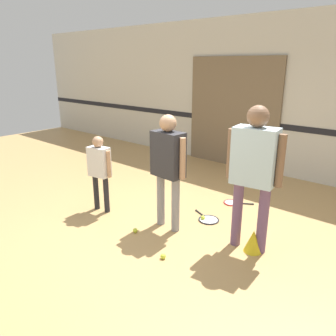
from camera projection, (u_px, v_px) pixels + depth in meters
The scene contains 12 objects.
ground_plane at pixel (156, 230), 4.63m from camera, with size 16.00×16.00×0.00m, color tan.
wall_back at pixel (272, 97), 6.66m from camera, with size 16.00×0.07×3.20m.
wall_panel at pixel (232, 113), 7.27m from camera, with size 2.21×0.05×2.40m.
person_instructor at pixel (168, 160), 4.42m from camera, with size 0.61×0.28×1.62m.
person_student_left at pixel (99, 166), 5.03m from camera, with size 0.46×0.23×1.21m.
person_student_right at pixel (254, 164), 3.85m from camera, with size 0.68×0.34×1.81m.
racket_spare_on_floor at pixel (208, 219), 4.93m from camera, with size 0.56×0.41×0.03m.
racket_second_spare at pixel (233, 203), 5.51m from camera, with size 0.50×0.37×0.03m.
tennis_ball_near_instructor at pixel (135, 230), 4.55m from camera, with size 0.07×0.07×0.07m, color #CCE038.
tennis_ball_by_spare_racket at pixel (203, 218), 4.92m from camera, with size 0.07×0.07×0.07m, color #CCE038.
tennis_ball_stray_left at pixel (163, 256), 3.94m from camera, with size 0.07×0.07×0.07m, color #CCE038.
training_cone at pixel (253, 241), 4.06m from camera, with size 0.23×0.23×0.29m.
Camera 1 is at (2.83, -3.03, 2.25)m, focal length 35.00 mm.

